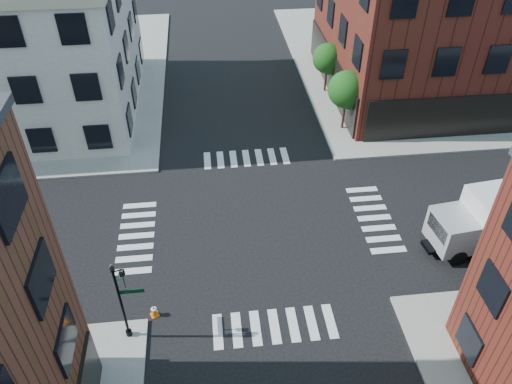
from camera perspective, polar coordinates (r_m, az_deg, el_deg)
The scene contains 8 objects.
ground at distance 29.22m, azimuth 0.21°, elevation -3.99°, with size 120.00×120.00×0.00m, color black.
sidewalk_ne at distance 52.23m, azimuth 21.59°, elevation 13.97°, with size 30.00×30.00×0.15m, color gray.
building_ne at distance 45.91m, azimuth 25.34°, elevation 17.83°, with size 25.00×16.00×12.00m, color #4E1E13.
tree_near at distance 36.82m, azimuth 10.39°, elevation 11.25°, with size 2.69×2.69×4.49m.
tree_far at distance 42.14m, azimuth 8.25°, elevation 14.73°, with size 2.43×2.43×4.07m.
signal_pole at distance 22.82m, azimuth -15.11°, elevation -11.25°, with size 1.29×1.24×4.60m.
box_truck at distance 30.24m, azimuth 26.46°, elevation -2.59°, with size 7.99×3.22×3.54m.
traffic_cone at distance 25.20m, azimuth -11.59°, elevation -13.15°, with size 0.49×0.49×0.70m.
Camera 1 is at (-2.47, -21.24, 19.91)m, focal length 35.00 mm.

